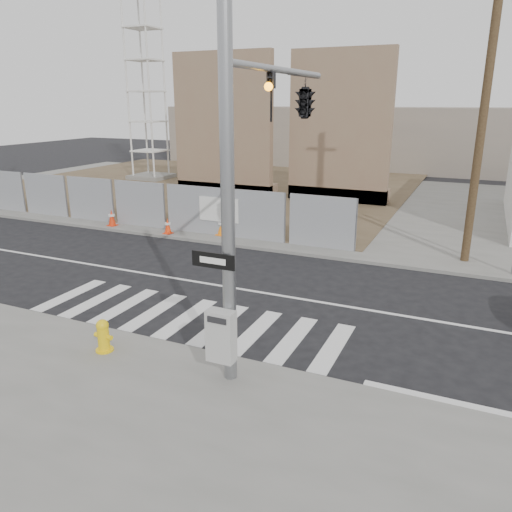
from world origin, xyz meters
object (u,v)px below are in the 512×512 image
at_px(traffic_cone_b, 112,218).
at_px(traffic_cone_d, 222,226).
at_px(signal_pole, 283,134).
at_px(fire_hydrant, 103,335).
at_px(traffic_cone_c, 168,226).
at_px(crane_tower, 143,46).

height_order(traffic_cone_b, traffic_cone_d, traffic_cone_d).
bearing_deg(traffic_cone_d, signal_pole, -52.59).
bearing_deg(traffic_cone_b, traffic_cone_d, 6.02).
relative_size(traffic_cone_b, traffic_cone_d, 0.94).
distance_m(signal_pole, traffic_cone_d, 9.92).
xyz_separation_m(fire_hydrant, traffic_cone_c, (-4.55, 9.34, -0.05)).
distance_m(signal_pole, fire_hydrant, 6.04).
height_order(crane_tower, traffic_cone_b, crane_tower).
bearing_deg(signal_pole, crane_tower, 132.57).
xyz_separation_m(crane_tower, fire_hydrant, (14.41, -21.98, -8.53)).
relative_size(traffic_cone_c, traffic_cone_d, 0.84).
bearing_deg(signal_pole, traffic_cone_d, 127.41).
distance_m(crane_tower, traffic_cone_c, 18.19).
height_order(fire_hydrant, traffic_cone_c, fire_hydrant).
distance_m(signal_pole, crane_tower, 26.21).
height_order(fire_hydrant, traffic_cone_b, fire_hydrant).
xyz_separation_m(signal_pole, crane_tower, (-17.49, 19.05, 4.24)).
relative_size(traffic_cone_b, traffic_cone_c, 1.12).
distance_m(fire_hydrant, traffic_cone_b, 12.18).
bearing_deg(fire_hydrant, traffic_cone_d, 109.83).
distance_m(crane_tower, traffic_cone_b, 16.58).
bearing_deg(fire_hydrant, signal_pole, 50.17).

